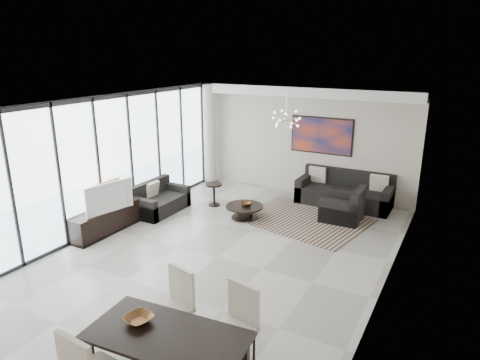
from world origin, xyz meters
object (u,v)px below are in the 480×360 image
Objects in this scene: television at (106,196)px; dining_table at (167,341)px; sofa_main at (344,194)px; tv_console at (106,220)px; coffee_table at (244,211)px.

dining_table is at bearing -114.60° from television.
television reaches higher than sofa_main.
dining_table is (4.02, -2.98, 0.40)m from tv_console.
coffee_table is 2.73m from sofa_main.
television is (-3.92, -4.26, 0.58)m from sofa_main.
coffee_table is at bearing 108.83° from dining_table.
sofa_main is at bearing 48.49° from coffee_table.
television is at bearing -21.54° from tv_console.
coffee_table is 5.44m from dining_table.
dining_table is at bearing -71.17° from coffee_table.
sofa_main is 2.12× the size of television.
tv_console is (-2.27, -2.15, 0.10)m from coffee_table.
tv_console is 1.59× the size of television.
television is at bearing -132.62° from sofa_main.
dining_table reaches higher than coffee_table.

